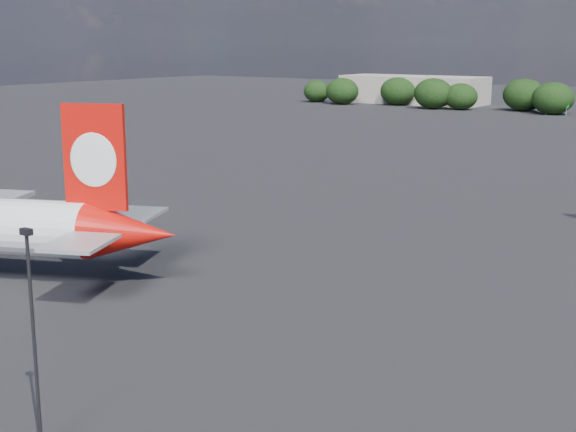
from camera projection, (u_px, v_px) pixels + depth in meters
The scene contains 4 objects.
ground at pixel (409, 195), 95.37m from camera, with size 500.00×500.00×0.00m, color black.
apron_lamp_post at pixel (33, 329), 34.48m from camera, with size 0.55×0.30×10.21m.
terminal_building at pixel (413, 90), 236.58m from camera, with size 42.00×16.00×8.00m.
highway_sign at pixel (557, 103), 197.60m from camera, with size 6.00×0.30×4.50m.
Camera 1 is at (41.97, -25.03, 17.85)m, focal length 50.00 mm.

